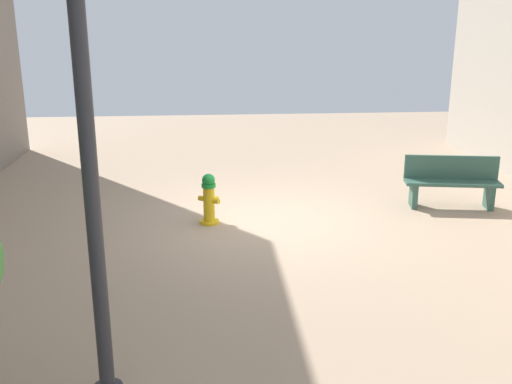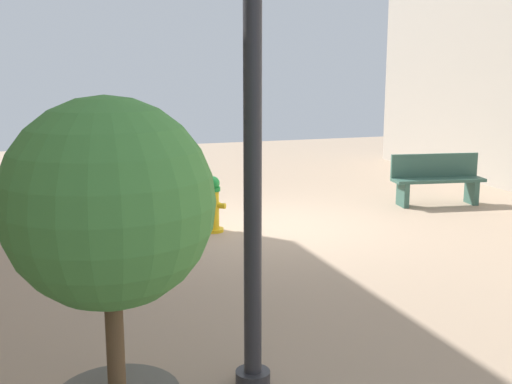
% 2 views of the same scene
% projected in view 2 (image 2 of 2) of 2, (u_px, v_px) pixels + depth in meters
% --- Properties ---
extents(ground_plane, '(23.40, 23.40, 0.00)m').
position_uv_depth(ground_plane, '(273.00, 226.00, 10.13)').
color(ground_plane, tan).
extents(fire_hydrant, '(0.39, 0.38, 0.88)m').
position_uv_depth(fire_hydrant, '(213.00, 204.00, 9.73)').
color(fire_hydrant, gold).
rests_on(fire_hydrant, ground_plane).
extents(bench_near, '(1.78, 0.72, 0.95)m').
position_uv_depth(bench_near, '(437.00, 178.00, 11.71)').
color(bench_near, '#33594C').
rests_on(bench_near, ground_plane).
extents(planter_tree, '(1.24, 1.24, 2.36)m').
position_uv_depth(planter_tree, '(110.00, 239.00, 3.63)').
color(planter_tree, slate).
rests_on(planter_tree, ground_plane).
extents(street_lamp, '(0.36, 0.36, 3.92)m').
position_uv_depth(street_lamp, '(253.00, 79.00, 4.56)').
color(street_lamp, '#2D2D33').
rests_on(street_lamp, ground_plane).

